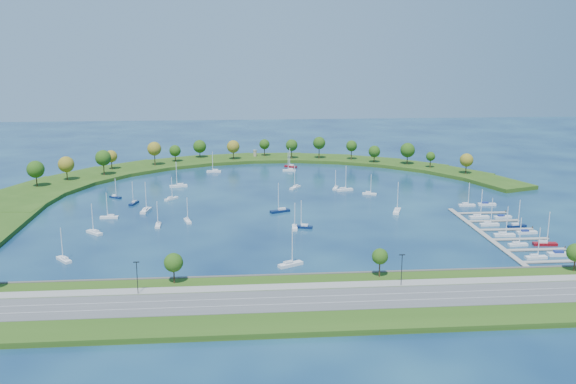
{
  "coord_description": "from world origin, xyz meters",
  "views": [
    {
      "loc": [
        -20.14,
        -295.37,
        74.03
      ],
      "look_at": [
        5.0,
        5.0,
        4.0
      ],
      "focal_mm": 39.53,
      "sensor_mm": 36.0,
      "label": 1
    }
  ],
  "objects": [
    {
      "name": "ground",
      "position": [
        0.0,
        0.0,
        0.0
      ],
      "size": [
        700.0,
        700.0,
        0.0
      ],
      "primitive_type": "plane",
      "color": "#07173F",
      "rests_on": "ground"
    },
    {
      "name": "docked_boat_4",
      "position": [
        85.52,
        -62.4,
        0.91
      ],
      "size": [
        8.41,
        2.87,
        12.16
      ],
      "rotation": [
        0.0,
        0.0,
        -0.07
      ],
      "color": "silver",
      "rests_on": "ground"
    },
    {
      "name": "moored_boat_17",
      "position": [
        -61.38,
        -12.24,
        0.96
      ],
      "size": [
        4.3,
        9.73,
        13.83
      ],
      "rotation": [
        0.0,
        0.0,
        1.39
      ],
      "color": "silver",
      "rests_on": "ground"
    },
    {
      "name": "moored_boat_21",
      "position": [
        32.09,
        27.31,
        0.86
      ],
      "size": [
        4.2,
        7.24,
        10.28
      ],
      "rotation": [
        0.0,
        0.0,
        4.37
      ],
      "color": "silver",
      "rests_on": "ground"
    },
    {
      "name": "docked_boat_0",
      "position": [
        85.53,
        -89.58,
        0.89
      ],
      "size": [
        7.86,
        2.54,
        11.42
      ],
      "rotation": [
        0.0,
        0.0,
        0.05
      ],
      "color": "silver",
      "rests_on": "ground"
    },
    {
      "name": "moored_boat_18",
      "position": [
        7.07,
        -44.23,
        0.9
      ],
      "size": [
        8.4,
        4.57,
        11.89
      ],
      "rotation": [
        0.0,
        0.0,
        2.84
      ],
      "color": "#0A1940",
      "rests_on": "ground"
    },
    {
      "name": "docked_boat_3",
      "position": [
        96.01,
        -75.05,
        0.94
      ],
      "size": [
        9.14,
        3.34,
        13.15
      ],
      "rotation": [
        0.0,
        0.0,
        -0.09
      ],
      "color": "maroon",
      "rests_on": "ground"
    },
    {
      "name": "docked_boat_6",
      "position": [
        85.52,
        -47.2,
        0.9
      ],
      "size": [
        8.06,
        2.28,
        11.84
      ],
      "rotation": [
        0.0,
        0.0,
        -0.0
      ],
      "color": "silver",
      "rests_on": "ground"
    },
    {
      "name": "moored_boat_19",
      "position": [
        11.85,
        77.37,
        0.89
      ],
      "size": [
        8.05,
        3.5,
        11.45
      ],
      "rotation": [
        0.0,
        0.0,
        2.97
      ],
      "color": "silver",
      "rests_on": "ground"
    },
    {
      "name": "moored_boat_12",
      "position": [
        -77.33,
        -45.65,
        0.92
      ],
      "size": [
        7.6,
        7.66,
        12.39
      ],
      "rotation": [
        0.0,
        0.0,
        2.35
      ],
      "color": "silver",
      "rests_on": "ground"
    },
    {
      "name": "docked_boat_2",
      "position": [
        85.53,
        -74.7,
        0.88
      ],
      "size": [
        7.58,
        2.63,
        10.95
      ],
      "rotation": [
        0.0,
        0.0,
        0.07
      ],
      "color": "silver",
      "rests_on": "ground"
    },
    {
      "name": "docked_boat_9",
      "position": [
        95.99,
        -36.15,
        0.59
      ],
      "size": [
        7.97,
        2.74,
        1.6
      ],
      "rotation": [
        0.0,
        0.0,
        0.07
      ],
      "color": "silver",
      "rests_on": "ground"
    },
    {
      "name": "moored_boat_7",
      "position": [
        -53.08,
        -36.79,
        0.88
      ],
      "size": [
        2.36,
        7.54,
        10.99
      ],
      "rotation": [
        0.0,
        0.0,
        4.75
      ],
      "color": "silver",
      "rests_on": "ground"
    },
    {
      "name": "docked_boat_1",
      "position": [
        95.96,
        -87.16,
        0.71
      ],
      "size": [
        9.65,
        3.18,
        1.94
      ],
      "rotation": [
        0.0,
        0.0,
        -0.05
      ],
      "color": "silver",
      "rests_on": "ground"
    },
    {
      "name": "docked_boat_8",
      "position": [
        85.51,
        -35.72,
        0.94
      ],
      "size": [
        9.02,
        3.03,
        13.07
      ],
      "rotation": [
        0.0,
        0.0,
        0.06
      ],
      "color": "silver",
      "rests_on": "ground"
    },
    {
      "name": "south_shoreline",
      "position": [
        0.03,
        -122.88,
        1.0
      ],
      "size": [
        420.0,
        43.1,
        11.6
      ],
      "color": "#284A13",
      "rests_on": "ground"
    },
    {
      "name": "docked_boat_5",
      "position": [
        95.98,
        -59.68,
        0.62
      ],
      "size": [
        8.3,
        2.5,
        1.68
      ],
      "rotation": [
        0.0,
        0.0,
        0.02
      ],
      "color": "silver",
      "rests_on": "ground"
    },
    {
      "name": "moored_boat_14",
      "position": [
        -0.5,
        -18.02,
        0.96
      ],
      "size": [
        9.53,
        5.87,
        13.58
      ],
      "rotation": [
        0.0,
        0.0,
        3.53
      ],
      "color": "#0A1940",
      "rests_on": "ground"
    },
    {
      "name": "moored_boat_4",
      "position": [
        52.29,
        -22.85,
        0.97
      ],
      "size": [
        5.81,
        9.84,
        13.98
      ],
      "rotation": [
        0.0,
        0.0,
        1.21
      ],
      "color": "silver",
      "rests_on": "ground"
    },
    {
      "name": "moored_boat_3",
      "position": [
        -80.99,
        -78.39,
        0.9
      ],
      "size": [
        6.81,
        7.81,
        11.97
      ],
      "rotation": [
        0.0,
        0.0,
        2.23
      ],
      "color": "silver",
      "rests_on": "ground"
    },
    {
      "name": "moored_boat_15",
      "position": [
        35.84,
        22.35,
        0.94
      ],
      "size": [
        9.31,
        4.8,
        13.17
      ],
      "rotation": [
        0.0,
        0.0,
        0.27
      ],
      "color": "silver",
      "rests_on": "ground"
    },
    {
      "name": "docked_boat_11",
      "position": [
        97.88,
        -13.52,
        0.63
      ],
      "size": [
        8.55,
        3.11,
        1.71
      ],
      "rotation": [
        0.0,
        0.0,
        -0.09
      ],
      "color": "silver",
      "rests_on": "ground"
    },
    {
      "name": "dock_system",
      "position": [
        85.3,
        -61.0,
        0.35
      ],
      "size": [
        24.28,
        82.0,
        1.6
      ],
      "color": "gray",
      "rests_on": "ground"
    },
    {
      "name": "moored_boat_9",
      "position": [
        13.81,
        89.95,
        0.91
      ],
      "size": [
        7.94,
        6.8,
        12.08
      ],
      "rotation": [
        0.0,
        0.0,
        2.49
      ],
      "color": "maroon",
      "rests_on": "ground"
    },
    {
      "name": "moored_boat_10",
      "position": [
        -80.13,
        16.21,
        0.85
      ],
      "size": [
        6.62,
        5.39,
        9.91
      ],
      "rotation": [
        0.0,
        0.0,
        5.68
      ],
      "color": "#0A1940",
      "rests_on": "ground"
    },
    {
      "name": "moored_boat_8",
      "position": [
        -2.17,
        -90.05,
        0.94
      ],
      "size": [
        9.11,
        6.43,
        13.2
      ],
      "rotation": [
        0.0,
        0.0,
        0.49
      ],
      "color": "silver",
      "rests_on": "ground"
    },
    {
      "name": "moored_boat_0",
      "position": [
        10.98,
        30.09,
        0.91
      ],
      "size": [
        6.67,
        8.18,
        12.25
      ],
      "rotation": [
        0.0,
        0.0,
        4.11
      ],
      "color": "silver",
      "rests_on": "ground"
    },
    {
      "name": "moored_boat_11",
      "position": [
        -52.08,
        10.24,
        0.88
      ],
      "size": [
        6.54,
        7.22,
        11.21
      ],
      "rotation": [
        0.0,
        0.0,
        0.87
      ],
      "color": "silver",
      "rests_on": "ground"
    },
    {
      "name": "moored_boat_20",
      "position": [
        47.12,
        12.76,
        0.87
      ],
      "size": [
        7.4,
        4.06,
        10.48
      ],
      "rotation": [
        0.0,
        0.0,
        5.98
      ],
      "color": "silver",
      "rests_on": "ground"
    },
    {
      "name": "moored_boat_13",
      "position": [
        -41.29,
        -31.05,
        0.88
      ],
      "size": [
        3.93,
        7.82,
        11.07
      ],
      "rotation": [
        0.0,
        0.0,
        4.97
      ],
      "color": "silver",
      "rests_on": "ground"
    },
    {
      "name": "breakwater",
      "position": [
        -46.33,
        48.72,
        0.99
      ],
      "size": [
        286.74,
        247.64,
        2.0
      ],
      "color": "#284A13",
      "rests_on": "ground"
    },
    {
      "name": "breakwater_trees",
      "position": [
        -21.15,
        84.63,
        10.68
      ],
      "size": [
        243.34,
        91.8,
        14.58
      ],
      "color": "#382314",
      "rests_on": "breakwater"
    },
    {
      "name": "harbor_tower",
      "position": [
        -7.39,
        119.83,
        4.18
      ],
      "size": [
        2.6,
        2.6,
        4.25
      ],
      "color": "gray",
      "rests_on": "breakwater"
    },
    {
      "name": "docked_boat_7",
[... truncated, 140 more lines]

